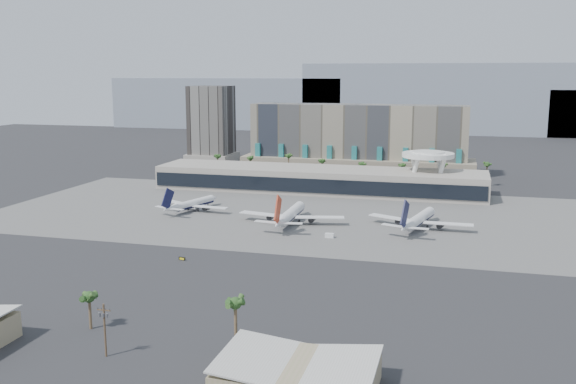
% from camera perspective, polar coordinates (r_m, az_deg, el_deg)
% --- Properties ---
extents(ground, '(900.00, 900.00, 0.00)m').
position_cam_1_polar(ground, '(231.14, -3.16, -4.69)').
color(ground, '#232326').
rests_on(ground, ground).
extents(apron_pad, '(260.00, 130.00, 0.06)m').
position_cam_1_polar(apron_pad, '(282.37, 0.32, -1.86)').
color(apron_pad, '#5B5B59').
rests_on(apron_pad, ground).
extents(mountain_ridge, '(680.00, 60.00, 70.00)m').
position_cam_1_polar(mountain_ridge, '(683.72, 11.61, 7.75)').
color(mountain_ridge, gray).
rests_on(mountain_ridge, ground).
extents(hotel, '(140.00, 30.00, 42.00)m').
position_cam_1_polar(hotel, '(393.24, 6.19, 4.08)').
color(hotel, gray).
rests_on(hotel, ground).
extents(office_tower, '(30.00, 30.00, 52.00)m').
position_cam_1_polar(office_tower, '(445.19, -6.80, 5.61)').
color(office_tower, black).
rests_on(office_tower, ground).
extents(terminal, '(170.00, 32.50, 14.50)m').
position_cam_1_polar(terminal, '(333.54, 2.72, 1.19)').
color(terminal, '#B3AC9D').
rests_on(terminal, ground).
extents(saucer_structure, '(26.00, 26.00, 21.89)m').
position_cam_1_polar(saucer_structure, '(330.77, 12.33, 2.97)').
color(saucer_structure, white).
rests_on(saucer_structure, ground).
extents(palm_row, '(157.80, 2.80, 13.10)m').
position_cam_1_polar(palm_row, '(365.72, 4.98, 2.62)').
color(palm_row, brown).
rests_on(palm_row, ground).
extents(hangar_right, '(30.55, 20.60, 6.89)m').
position_cam_1_polar(hangar_right, '(128.87, 0.87, -16.08)').
color(hangar_right, tan).
rests_on(hangar_right, ground).
extents(utility_pole, '(3.20, 0.85, 12.00)m').
position_cam_1_polar(utility_pole, '(146.42, -16.01, -11.34)').
color(utility_pole, '#4C3826').
rests_on(utility_pole, ground).
extents(airliner_left, '(34.79, 36.03, 12.81)m').
position_cam_1_polar(airliner_left, '(289.07, -8.52, -1.04)').
color(airliner_left, white).
rests_on(airliner_left, ground).
extents(airliner_centre, '(44.35, 45.62, 15.76)m').
position_cam_1_polar(airliner_centre, '(260.97, 0.20, -2.01)').
color(airliner_centre, white).
rests_on(airliner_centre, ground).
extents(airliner_right, '(41.53, 43.16, 15.11)m').
position_cam_1_polar(airliner_right, '(258.12, 11.54, -2.40)').
color(airliner_right, white).
rests_on(airliner_right, ground).
extents(service_vehicle_a, '(4.46, 2.49, 2.09)m').
position_cam_1_polar(service_vehicle_a, '(292.61, -7.88, -1.32)').
color(service_vehicle_a, white).
rests_on(service_vehicle_a, ground).
extents(service_vehicle_b, '(3.29, 1.90, 1.68)m').
position_cam_1_polar(service_vehicle_b, '(240.60, 3.71, -3.88)').
color(service_vehicle_b, silver).
rests_on(service_vehicle_b, ground).
extents(taxiway_sign, '(2.38, 0.70, 1.07)m').
position_cam_1_polar(taxiway_sign, '(214.82, -9.40, -5.86)').
color(taxiway_sign, black).
rests_on(taxiway_sign, ground).
extents(near_palm_a, '(6.00, 6.00, 9.45)m').
position_cam_1_polar(near_palm_a, '(162.62, -17.23, -9.36)').
color(near_palm_a, brown).
rests_on(near_palm_a, ground).
extents(near_palm_b, '(6.00, 6.00, 12.61)m').
position_cam_1_polar(near_palm_b, '(142.93, -4.69, -10.37)').
color(near_palm_b, brown).
rests_on(near_palm_b, ground).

